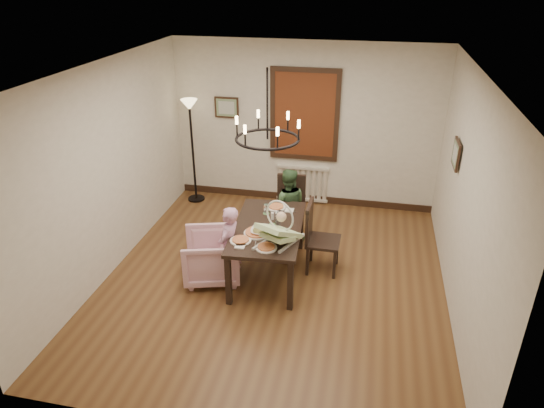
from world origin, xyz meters
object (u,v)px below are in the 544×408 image
at_px(dining_table, 268,232).
at_px(chair_far, 290,209).
at_px(floor_lamp, 193,153).
at_px(chair_right, 324,238).
at_px(seated_man, 287,211).
at_px(armchair, 211,256).
at_px(drinking_glass, 278,219).
at_px(baby_bouncer, 279,229).
at_px(elderly_woman, 229,253).

bearing_deg(dining_table, chair_far, 79.83).
xyz_separation_m(chair_far, floor_lamp, (-1.90, 0.99, 0.40)).
xyz_separation_m(chair_right, seated_man, (-0.63, 0.71, -0.02)).
distance_m(armchair, floor_lamp, 2.58).
relative_size(seated_man, drinking_glass, 6.65).
xyz_separation_m(seated_man, baby_bouncer, (0.13, -1.35, 0.45)).
relative_size(elderly_woman, drinking_glass, 6.34).
bearing_deg(floor_lamp, chair_far, -27.58).
bearing_deg(floor_lamp, drinking_glass, -45.76).
distance_m(chair_right, seated_man, 0.95).
bearing_deg(drinking_glass, baby_bouncer, -76.94).
relative_size(chair_far, chair_right, 0.97).
height_order(chair_right, armchair, chair_right).
height_order(baby_bouncer, floor_lamp, floor_lamp).
xyz_separation_m(elderly_woman, drinking_glass, (0.56, 0.40, 0.35)).
distance_m(chair_far, chair_right, 1.00).
relative_size(chair_far, seated_man, 1.02).
xyz_separation_m(chair_right, armchair, (-1.44, -0.51, -0.17)).
height_order(armchair, baby_bouncer, baby_bouncer).
distance_m(baby_bouncer, floor_lamp, 3.15).
height_order(seated_man, floor_lamp, floor_lamp).
bearing_deg(baby_bouncer, chair_far, 119.42).
xyz_separation_m(chair_right, elderly_woman, (-1.17, -0.57, -0.04)).
xyz_separation_m(armchair, elderly_woman, (0.28, -0.07, 0.13)).
bearing_deg(chair_right, baby_bouncer, 142.92).
xyz_separation_m(seated_man, floor_lamp, (-1.88, 1.07, 0.41)).
bearing_deg(seated_man, chair_right, 122.32).
distance_m(elderly_woman, seated_man, 1.39).
height_order(elderly_woman, floor_lamp, floor_lamp).
bearing_deg(armchair, baby_bouncer, 65.97).
xyz_separation_m(chair_right, floor_lamp, (-2.51, 1.78, 0.39)).
bearing_deg(chair_far, floor_lamp, 148.66).
relative_size(armchair, floor_lamp, 0.42).
height_order(chair_far, baby_bouncer, baby_bouncer).
xyz_separation_m(armchair, drinking_glass, (0.84, 0.33, 0.48)).
bearing_deg(armchair, drinking_glass, 95.82).
height_order(chair_far, drinking_glass, chair_far).
xyz_separation_m(dining_table, drinking_glass, (0.12, 0.08, 0.16)).
relative_size(baby_bouncer, drinking_glass, 4.02).
relative_size(dining_table, elderly_woman, 1.76).
distance_m(dining_table, seated_man, 0.98).
relative_size(drinking_glass, floor_lamp, 0.08).
bearing_deg(elderly_woman, chair_right, 126.56).
height_order(seated_man, baby_bouncer, baby_bouncer).
relative_size(dining_table, armchair, 2.19).
bearing_deg(dining_table, seated_man, 80.61).
height_order(armchair, floor_lamp, floor_lamp).
bearing_deg(chair_right, elderly_woman, 116.80).
bearing_deg(floor_lamp, seated_man, -29.78).
bearing_deg(chair_far, drinking_glass, -93.59).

